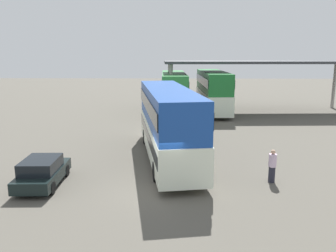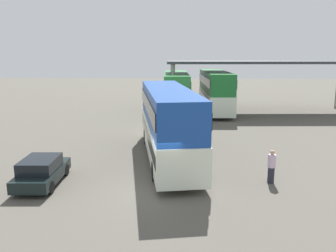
{
  "view_description": "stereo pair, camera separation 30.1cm",
  "coord_description": "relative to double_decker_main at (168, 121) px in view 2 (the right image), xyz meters",
  "views": [
    {
      "loc": [
        0.92,
        -14.99,
        6.26
      ],
      "look_at": [
        0.45,
        4.79,
        2.0
      ],
      "focal_mm": 36.57,
      "sensor_mm": 36.0,
      "label": 1
    },
    {
      "loc": [
        1.22,
        -14.98,
        6.26
      ],
      "look_at": [
        0.45,
        4.79,
        2.0
      ],
      "focal_mm": 36.57,
      "sensor_mm": 36.0,
      "label": 2
    }
  ],
  "objects": [
    {
      "name": "ground_plane",
      "position": [
        -0.45,
        -4.8,
        -2.32
      ],
      "size": [
        140.0,
        140.0,
        0.0
      ],
      "primitive_type": "plane",
      "color": "#555148"
    },
    {
      "name": "pedestrian_waiting",
      "position": [
        5.19,
        -3.77,
        -1.49
      ],
      "size": [
        0.38,
        0.38,
        1.66
      ],
      "rotation": [
        0.0,
        0.0,
        1.28
      ],
      "color": "#262633",
      "rests_on": "ground_plane"
    },
    {
      "name": "double_decker_near_canopy",
      "position": [
        0.22,
        16.84,
        -0.04
      ],
      "size": [
        2.93,
        11.29,
        4.14
      ],
      "rotation": [
        0.0,
        0.0,
        1.61
      ],
      "color": "silver",
      "rests_on": "ground_plane"
    },
    {
      "name": "parked_hatchback",
      "position": [
        -5.91,
        -4.42,
        -1.64
      ],
      "size": [
        1.84,
        3.84,
        1.35
      ],
      "rotation": [
        0.0,
        0.0,
        1.61
      ],
      "color": "black",
      "rests_on": "ground_plane"
    },
    {
      "name": "double_decker_main",
      "position": [
        0.0,
        0.0,
        0.0
      ],
      "size": [
        4.29,
        11.84,
        4.22
      ],
      "rotation": [
        0.0,
        0.0,
        1.73
      ],
      "color": "white",
      "rests_on": "ground_plane"
    },
    {
      "name": "depot_canopy",
      "position": [
        9.22,
        16.89,
        2.74
      ],
      "size": [
        20.23,
        6.84,
        5.4
      ],
      "rotation": [
        0.0,
        0.0,
        0.05
      ],
      "color": "#33353A",
      "rests_on": "ground_plane"
    },
    {
      "name": "double_decker_mid_row",
      "position": [
        4.41,
        16.86,
        0.04
      ],
      "size": [
        2.9,
        11.24,
        4.3
      ],
      "rotation": [
        0.0,
        0.0,
        1.61
      ],
      "color": "silver",
      "rests_on": "ground_plane"
    }
  ]
}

